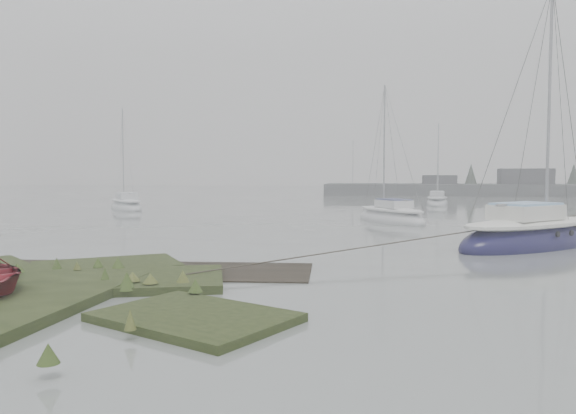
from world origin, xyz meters
The scene contains 6 objects.
ground centered at (0.00, 30.00, 0.00)m, with size 160.00×160.00×0.00m, color slate.
sailboat_main centered at (9.34, 11.99, 0.33)m, with size 7.27×7.10×10.80m.
sailboat_white centered at (4.15, 21.99, 0.26)m, with size 4.97×6.10×8.48m.
sailboat_far_a centered at (-15.71, 29.24, 0.26)m, with size 5.23×5.86×8.39m.
sailboat_far_b centered at (8.10, 39.85, 0.24)m, with size 2.43×5.67×7.75m.
sailboat_far_c centered at (0.02, 60.10, 0.23)m, with size 5.48×3.72×7.38m.
Camera 1 is at (4.13, -10.46, 2.81)m, focal length 35.00 mm.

